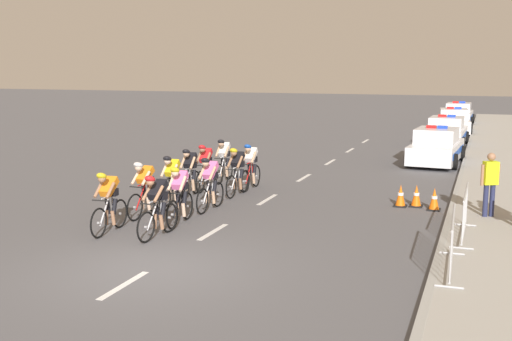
{
  "coord_description": "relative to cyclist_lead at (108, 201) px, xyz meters",
  "views": [
    {
      "loc": [
        6.12,
        -10.53,
        3.98
      ],
      "look_at": [
        0.11,
        5.65,
        1.1
      ],
      "focal_mm": 43.86,
      "sensor_mm": 36.0,
      "label": 1
    }
  ],
  "objects": [
    {
      "name": "traffic_cone_far",
      "position": [
        6.64,
        5.52,
        -0.48
      ],
      "size": [
        0.36,
        0.36,
        0.64
      ],
      "color": "black",
      "rests_on": "ground"
    },
    {
      "name": "cyclist_third",
      "position": [
        -0.02,
        1.73,
        0.0
      ],
      "size": [
        0.43,
        1.72,
        1.56
      ],
      "color": "black",
      "rests_on": "ground"
    },
    {
      "name": "lane_markings_centre",
      "position": [
        2.31,
        8.95,
        -0.78
      ],
      "size": [
        0.14,
        25.6,
        0.01
      ],
      "color": "white",
      "rests_on": "ground"
    },
    {
      "name": "cyclist_ninth",
      "position": [
        -0.03,
        5.59,
        0.0
      ],
      "size": [
        0.44,
        1.72,
        1.56
      ],
      "color": "black",
      "rests_on": "ground"
    },
    {
      "name": "cyclist_tenth",
      "position": [
        1.28,
        6.25,
        0.0
      ],
      "size": [
        0.42,
        1.72,
        1.56
      ],
      "color": "black",
      "rests_on": "ground"
    },
    {
      "name": "cyclist_seventh",
      "position": [
        -0.05,
        4.49,
        0.0
      ],
      "size": [
        0.44,
        1.72,
        1.56
      ],
      "color": "black",
      "rests_on": "ground"
    },
    {
      "name": "police_car_second",
      "position": [
        6.51,
        20.32,
        -0.11
      ],
      "size": [
        2.11,
        4.46,
        1.59
      ],
      "color": "silver",
      "rests_on": "ground"
    },
    {
      "name": "cyclist_second",
      "position": [
        1.29,
        0.05,
        0.0
      ],
      "size": [
        0.43,
        1.72,
        1.56
      ],
      "color": "black",
      "rests_on": "ground"
    },
    {
      "name": "spectator_closest",
      "position": [
        8.58,
        4.46,
        0.3
      ],
      "size": [
        0.5,
        0.36,
        1.68
      ],
      "color": "#23284C",
      "rests_on": "sidewalk_slab"
    },
    {
      "name": "police_car_nearest",
      "position": [
        6.51,
        14.07,
        -0.11
      ],
      "size": [
        2.21,
        4.5,
        1.59
      ],
      "color": "silver",
      "rests_on": "ground"
    },
    {
      "name": "cyclist_fourth",
      "position": [
        1.21,
        1.35,
        0.0
      ],
      "size": [
        0.44,
        1.72,
        1.56
      ],
      "color": "black",
      "rests_on": "ground"
    },
    {
      "name": "cyclist_lead",
      "position": [
        0.0,
        0.0,
        0.0
      ],
      "size": [
        0.43,
        1.72,
        1.56
      ],
      "color": "black",
      "rests_on": "ground"
    },
    {
      "name": "kerb_edge",
      "position": [
        7.64,
        12.02,
        -0.72
      ],
      "size": [
        0.16,
        60.0,
        0.13
      ],
      "primitive_type": "cube",
      "color": "#9E9E99",
      "rests_on": "ground"
    },
    {
      "name": "cyclist_sixth",
      "position": [
        1.29,
        3.03,
        0.0
      ],
      "size": [
        0.42,
        1.72,
        1.56
      ],
      "color": "black",
      "rests_on": "ground"
    },
    {
      "name": "ground_plane",
      "position": [
        2.31,
        -1.98,
        -0.79
      ],
      "size": [
        160.0,
        160.0,
        0.0
      ],
      "primitive_type": "plane",
      "color": "#56565B"
    },
    {
      "name": "cyclist_eleventh",
      "position": [
        -0.07,
        7.17,
        0.0
      ],
      "size": [
        0.43,
        1.72,
        1.56
      ],
      "color": "black",
      "rests_on": "ground"
    },
    {
      "name": "cyclist_eighth",
      "position": [
        1.24,
        5.19,
        0.0
      ],
      "size": [
        0.42,
        1.72,
        1.56
      ],
      "color": "black",
      "rests_on": "ground"
    },
    {
      "name": "crowd_barrier_front",
      "position": [
        7.93,
        -0.4,
        -0.14
      ],
      "size": [
        0.57,
        2.32,
        1.07
      ],
      "color": "#B7BABF",
      "rests_on": "sidewalk_slab"
    },
    {
      "name": "traffic_cone_near",
      "position": [
        6.21,
        5.39,
        -0.48
      ],
      "size": [
        0.36,
        0.36,
        0.64
      ],
      "color": "black",
      "rests_on": "ground"
    },
    {
      "name": "cyclist_fifth",
      "position": [
        0.12,
        3.0,
        0.0
      ],
      "size": [
        0.43,
        1.72,
        1.56
      ],
      "color": "black",
      "rests_on": "ground"
    },
    {
      "name": "police_car_third",
      "position": [
        6.51,
        26.76,
        -0.11
      ],
      "size": [
        2.31,
        4.54,
        1.59
      ],
      "color": "white",
      "rests_on": "ground"
    },
    {
      "name": "traffic_cone_mid",
      "position": [
        7.16,
        5.24,
        -0.48
      ],
      "size": [
        0.36,
        0.36,
        0.64
      ],
      "color": "black",
      "rests_on": "ground"
    },
    {
      "name": "crowd_barrier_middle",
      "position": [
        8.07,
        2.19,
        -0.14
      ],
      "size": [
        0.51,
        2.32,
        1.07
      ],
      "color": "#B7BABF",
      "rests_on": "sidewalk_slab"
    },
    {
      "name": "police_car_furthest",
      "position": [
        6.51,
        33.17,
        -0.11
      ],
      "size": [
        2.07,
        4.44,
        1.59
      ],
      "color": "silver",
      "rests_on": "ground"
    }
  ]
}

